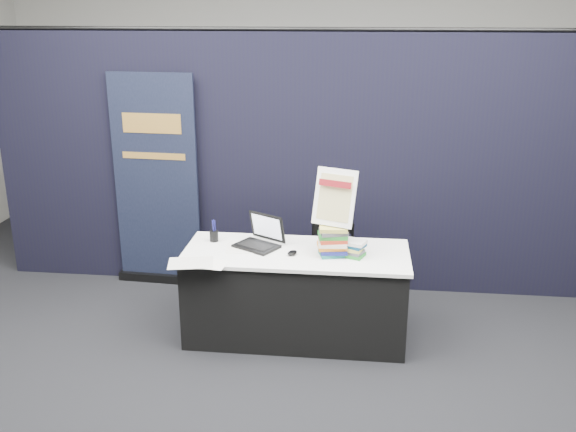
{
  "coord_description": "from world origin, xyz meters",
  "views": [
    {
      "loc": [
        0.47,
        -4.2,
        2.63
      ],
      "look_at": [
        -0.06,
        0.55,
        1.05
      ],
      "focal_mm": 40.0,
      "sensor_mm": 36.0,
      "label": 1
    }
  ],
  "objects_px": {
    "book_stack_tall": "(334,241)",
    "book_stack_short": "(353,248)",
    "display_table": "(296,294)",
    "info_sign": "(335,198)",
    "stacking_chair": "(332,263)",
    "laptop": "(257,239)",
    "pullup_banner": "(157,194)"
  },
  "relations": [
    {
      "from": "display_table",
      "to": "laptop",
      "type": "relative_size",
      "value": 4.32
    },
    {
      "from": "laptop",
      "to": "book_stack_short",
      "type": "height_order",
      "value": "laptop"
    },
    {
      "from": "display_table",
      "to": "book_stack_tall",
      "type": "bearing_deg",
      "value": -10.1
    },
    {
      "from": "stacking_chair",
      "to": "pullup_banner",
      "type": "bearing_deg",
      "value": 155.32
    },
    {
      "from": "book_stack_tall",
      "to": "stacking_chair",
      "type": "relative_size",
      "value": 0.3
    },
    {
      "from": "laptop",
      "to": "info_sign",
      "type": "height_order",
      "value": "info_sign"
    },
    {
      "from": "display_table",
      "to": "book_stack_short",
      "type": "xyz_separation_m",
      "value": [
        0.45,
        -0.04,
        0.44
      ]
    },
    {
      "from": "book_stack_tall",
      "to": "info_sign",
      "type": "xyz_separation_m",
      "value": [
        0.0,
        0.03,
        0.34
      ]
    },
    {
      "from": "display_table",
      "to": "book_stack_tall",
      "type": "height_order",
      "value": "book_stack_tall"
    },
    {
      "from": "pullup_banner",
      "to": "display_table",
      "type": "bearing_deg",
      "value": -30.09
    },
    {
      "from": "info_sign",
      "to": "stacking_chair",
      "type": "xyz_separation_m",
      "value": [
        -0.03,
        0.53,
        -0.76
      ]
    },
    {
      "from": "book_stack_tall",
      "to": "laptop",
      "type": "bearing_deg",
      "value": 166.83
    },
    {
      "from": "display_table",
      "to": "info_sign",
      "type": "xyz_separation_m",
      "value": [
        0.3,
        -0.02,
        0.84
      ]
    },
    {
      "from": "display_table",
      "to": "book_stack_tall",
      "type": "distance_m",
      "value": 0.58
    },
    {
      "from": "book_stack_tall",
      "to": "book_stack_short",
      "type": "bearing_deg",
      "value": 4.69
    },
    {
      "from": "laptop",
      "to": "info_sign",
      "type": "relative_size",
      "value": 0.91
    },
    {
      "from": "book_stack_short",
      "to": "stacking_chair",
      "type": "bearing_deg",
      "value": 108.43
    },
    {
      "from": "info_sign",
      "to": "stacking_chair",
      "type": "height_order",
      "value": "info_sign"
    },
    {
      "from": "display_table",
      "to": "stacking_chair",
      "type": "xyz_separation_m",
      "value": [
        0.27,
        0.51,
        0.08
      ]
    },
    {
      "from": "laptop",
      "to": "book_stack_short",
      "type": "xyz_separation_m",
      "value": [
        0.78,
        -0.13,
        0.0
      ]
    },
    {
      "from": "display_table",
      "to": "book_stack_tall",
      "type": "relative_size",
      "value": 7.23
    },
    {
      "from": "display_table",
      "to": "laptop",
      "type": "bearing_deg",
      "value": 164.1
    },
    {
      "from": "laptop",
      "to": "book_stack_short",
      "type": "relative_size",
      "value": 1.87
    },
    {
      "from": "info_sign",
      "to": "pullup_banner",
      "type": "xyz_separation_m",
      "value": [
        -1.73,
        0.97,
        -0.3
      ]
    },
    {
      "from": "info_sign",
      "to": "pullup_banner",
      "type": "bearing_deg",
      "value": 171.91
    },
    {
      "from": "book_stack_short",
      "to": "display_table",
      "type": "bearing_deg",
      "value": 174.8
    },
    {
      "from": "display_table",
      "to": "book_stack_short",
      "type": "height_order",
      "value": "book_stack_short"
    },
    {
      "from": "laptop",
      "to": "pullup_banner",
      "type": "bearing_deg",
      "value": 172.41
    },
    {
      "from": "display_table",
      "to": "laptop",
      "type": "xyz_separation_m",
      "value": [
        -0.33,
        0.09,
        0.43
      ]
    },
    {
      "from": "info_sign",
      "to": "book_stack_short",
      "type": "bearing_deg",
      "value": 14.23
    },
    {
      "from": "book_stack_tall",
      "to": "info_sign",
      "type": "distance_m",
      "value": 0.34
    },
    {
      "from": "laptop",
      "to": "pullup_banner",
      "type": "height_order",
      "value": "pullup_banner"
    }
  ]
}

